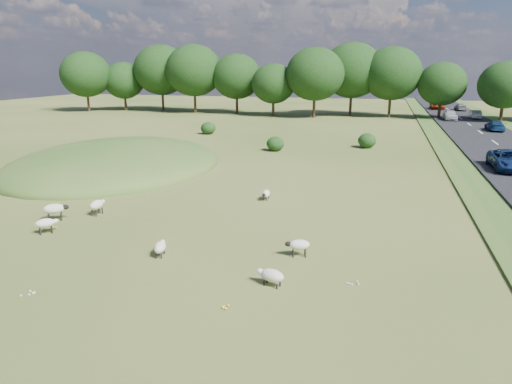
# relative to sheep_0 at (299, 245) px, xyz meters

# --- Properties ---
(ground) EXTENTS (160.00, 160.00, 0.00)m
(ground) POSITION_rel_sheep_0_xyz_m (-5.55, 22.04, -0.54)
(ground) COLOR #3A5219
(ground) RESTS_ON ground
(mound) EXTENTS (16.00, 20.00, 4.00)m
(mound) POSITION_rel_sheep_0_xyz_m (-17.55, 14.04, -0.54)
(mound) COLOR #33561E
(mound) RESTS_ON ground
(road) EXTENTS (8.00, 150.00, 0.25)m
(road) POSITION_rel_sheep_0_xyz_m (14.45, 32.04, -0.41)
(road) COLOR black
(road) RESTS_ON ground
(treeline) EXTENTS (96.28, 14.66, 11.70)m
(treeline) POSITION_rel_sheep_0_xyz_m (-6.61, 57.47, 6.03)
(treeline) COLOR black
(treeline) RESTS_ON ground
(shrubs) EXTENTS (20.53, 10.63, 1.46)m
(shrubs) POSITION_rel_sheep_0_xyz_m (-7.33, 28.90, 0.18)
(shrubs) COLOR black
(shrubs) RESTS_ON ground
(sheep_0) EXTENTS (1.11, 0.68, 0.77)m
(sheep_0) POSITION_rel_sheep_0_xyz_m (0.00, 0.00, 0.00)
(sheep_0) COLOR beige
(sheep_0) RESTS_ON ground
(sheep_1) EXTENTS (0.99, 0.99, 0.77)m
(sheep_1) POSITION_rel_sheep_0_xyz_m (-12.28, -0.53, 0.00)
(sheep_1) COLOR beige
(sheep_1) RESTS_ON ground
(sheep_2) EXTENTS (1.26, 1.05, 0.92)m
(sheep_2) POSITION_rel_sheep_0_xyz_m (-13.19, 1.27, 0.10)
(sheep_2) COLOR beige
(sheep_2) RESTS_ON ground
(sheep_3) EXTENTS (0.47, 1.02, 0.59)m
(sheep_3) POSITION_rel_sheep_0_xyz_m (-3.48, 8.00, -0.16)
(sheep_3) COLOR beige
(sheep_3) RESTS_ON ground
(sheep_4) EXTENTS (0.68, 1.14, 0.63)m
(sheep_4) POSITION_rel_sheep_0_xyz_m (-5.72, -1.49, -0.14)
(sheep_4) COLOR beige
(sheep_4) RESTS_ON ground
(sheep_5) EXTENTS (1.19, 0.74, 0.66)m
(sheep_5) POSITION_rel_sheep_0_xyz_m (-0.48, -2.91, -0.12)
(sheep_5) COLOR beige
(sheep_5) RESTS_ON ground
(sheep_6) EXTENTS (0.56, 1.16, 0.83)m
(sheep_6) POSITION_rel_sheep_0_xyz_m (-11.61, 2.68, 0.05)
(sheep_6) COLOR beige
(sheep_6) RESTS_ON ground
(car_0) EXTENTS (1.78, 4.43, 1.51)m
(car_0) POSITION_rel_sheep_0_xyz_m (12.55, 54.96, 0.47)
(car_0) COLOR white
(car_0) RESTS_ON road
(car_1) EXTENTS (1.38, 3.95, 1.30)m
(car_1) POSITION_rel_sheep_0_xyz_m (16.35, 57.79, 0.36)
(car_1) COLOR #AAACB2
(car_1) RESTS_ON road
(car_3) EXTENTS (1.79, 4.41, 1.28)m
(car_3) POSITION_rel_sheep_0_xyz_m (16.35, 71.62, 0.35)
(car_3) COLOR #95979C
(car_3) RESTS_ON road
(car_4) EXTENTS (1.73, 4.26, 1.24)m
(car_4) POSITION_rel_sheep_0_xyz_m (16.35, 43.91, 0.33)
(car_4) COLOR navy
(car_4) RESTS_ON road
(car_5) EXTENTS (2.33, 5.06, 1.41)m
(car_5) POSITION_rel_sheep_0_xyz_m (12.55, 73.59, 0.42)
(car_5) COLOR #9C2D11
(car_5) RESTS_ON road
(car_6) EXTENTS (2.41, 5.23, 1.45)m
(car_6) POSITION_rel_sheep_0_xyz_m (12.55, 20.06, 0.44)
(car_6) COLOR navy
(car_6) RESTS_ON road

